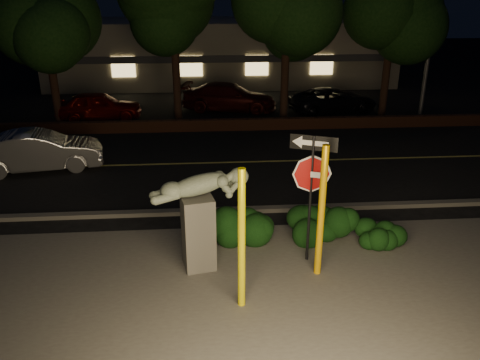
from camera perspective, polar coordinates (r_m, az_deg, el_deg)
name	(u,v)px	position (r m, az deg, el deg)	size (l,w,h in m)	color
ground	(235,139)	(19.67, -0.60, 5.08)	(90.00, 90.00, 0.00)	black
patio	(272,295)	(9.71, 3.90, -13.81)	(14.00, 6.00, 0.02)	#4C4944
road	(241,162)	(16.83, 0.09, 2.17)	(80.00, 8.00, 0.01)	black
lane_marking	(241,162)	(16.82, 0.09, 2.21)	(80.00, 0.12, 0.01)	#BBAF4B
curb	(252,210)	(13.03, 1.50, -3.64)	(80.00, 0.25, 0.12)	#4C4944
brick_wall	(233,125)	(20.85, -0.84, 6.76)	(40.00, 0.35, 0.50)	#472417
parking_lot	(227,102)	(26.44, -1.63, 9.44)	(40.00, 12.00, 0.01)	black
building	(221,50)	(34.01, -2.37, 15.59)	(22.00, 10.20, 4.00)	slate
tree_far_a	(42,1)	(22.83, -23.00, 19.40)	(4.60, 4.60, 7.43)	black
yellow_pole_left	(242,241)	(8.66, 0.19, -7.42)	(0.14, 0.14, 2.85)	#FFED07
yellow_pole_right	(321,213)	(9.78, 9.88, -3.94)	(0.15, 0.15, 2.92)	#F2B108
signpost	(312,174)	(10.00, 8.74, 0.68)	(0.93, 0.42, 2.94)	black
sculpture	(199,210)	(9.97, -4.98, -3.63)	(2.11, 0.93, 2.25)	#4C4944
hedge_center	(249,221)	(11.44, 1.05, -5.04)	(1.87, 0.88, 0.98)	black
hedge_right	(326,218)	(11.63, 10.45, -4.57)	(1.70, 0.91, 1.12)	black
hedge_far_right	(386,229)	(11.71, 17.37, -5.67)	(1.30, 0.81, 0.90)	black
silver_sedan	(39,151)	(17.31, -23.30, 3.27)	(1.44, 4.13, 1.36)	#ABACB0
parked_car_red	(99,106)	(23.55, -16.80, 8.65)	(1.59, 3.95, 1.34)	#6F0A05
parked_car_darkred	(229,97)	(24.41, -1.31, 10.06)	(1.96, 4.81, 1.40)	#3B0C0B
parked_car_dark	(333,100)	(24.55, 11.30, 9.54)	(2.06, 4.47, 1.24)	black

